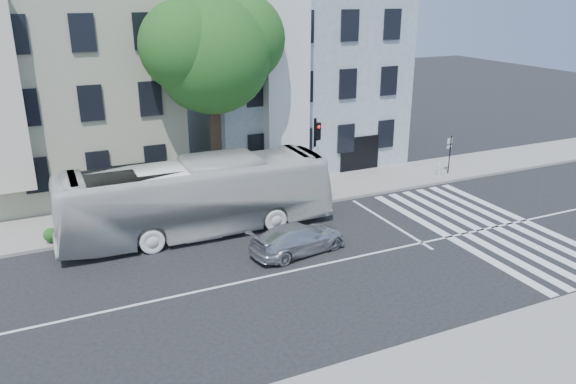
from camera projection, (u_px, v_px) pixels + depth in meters
ground at (287, 272)px, 21.93m from camera, size 120.00×120.00×0.00m
sidewalk_far at (222, 204)px, 28.74m from camera, size 80.00×4.00×0.15m
building_left at (52, 87)px, 30.14m from camera, size 12.00×10.00×11.00m
building_right at (288, 73)px, 35.66m from camera, size 12.00×10.00×11.00m
street_tree at (212, 48)px, 26.79m from camera, size 7.30×5.90×11.10m
bus at (197, 197)px, 25.01m from camera, size 2.95×12.28×3.42m
sedan at (298, 238)px, 23.44m from camera, size 2.43×4.50×1.24m
hedge at (150, 219)px, 25.74m from camera, size 8.51×2.40×0.70m
traffic_signal at (316, 148)px, 28.56m from camera, size 0.44×0.54×4.36m
fire_hydrant at (439, 169)px, 32.99m from camera, size 0.41×0.23×0.72m
far_sign_pole at (450, 149)px, 32.90m from camera, size 0.41×0.20×2.30m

